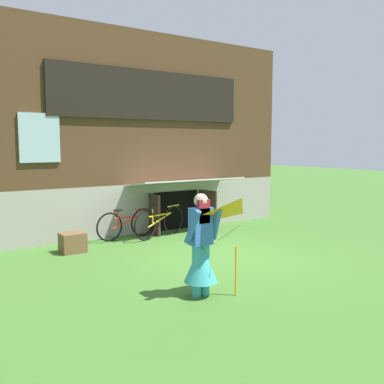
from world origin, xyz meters
name	(u,v)px	position (x,y,z in m)	size (l,w,h in m)	color
ground_plane	(222,255)	(0.00, 0.00, 0.00)	(60.00, 60.00, 0.00)	#3D6B28
log_house	(111,135)	(0.00, 5.54, 2.60)	(8.67, 6.20, 5.20)	#9E998E
person	(201,253)	(-1.79, -1.74, 0.67)	(0.61, 0.52, 1.59)	teal
kite	(242,222)	(-1.43, -2.27, 1.20)	(0.75, 0.87, 1.42)	orange
bicycle_yellow	(160,222)	(-0.16, 2.32, 0.39)	(1.70, 0.53, 0.80)	black
bicycle_red	(127,224)	(-0.93, 2.63, 0.37)	(1.67, 0.22, 0.76)	black
wooden_crate	(73,243)	(-2.50, 2.04, 0.21)	(0.51, 0.43, 0.42)	brown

